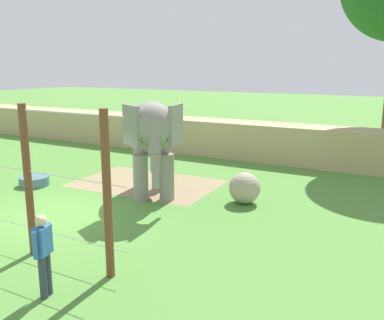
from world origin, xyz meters
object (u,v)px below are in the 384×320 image
elephant (152,134)px  water_tub (34,181)px  zookeeper (43,252)px  enrichment_ball (245,188)px

elephant → water_tub: bearing=-166.9°
zookeeper → water_tub: (-6.55, 5.39, -0.74)m
elephant → water_tub: (-4.69, -1.09, -2.01)m
elephant → zookeeper: size_ratio=2.36×
zookeeper → water_tub: 8.52m
enrichment_ball → zookeeper: 7.38m
zookeeper → water_tub: bearing=140.5°
enrichment_ball → water_tub: 7.97m
elephant → zookeeper: bearing=-74.0°
enrichment_ball → elephant: bearing=-165.5°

